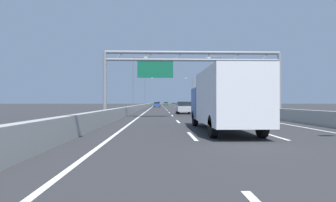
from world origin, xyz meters
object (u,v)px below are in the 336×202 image
streetlamp_right_far (192,90)px  streetlamp_left_far (146,90)px  sign_gantry (193,67)px  silver_car (184,108)px  streetlamp_left_mid (135,80)px  box_truck (224,99)px  streetlamp_right_mid (220,80)px  yellow_car (158,104)px  green_car (166,103)px  blue_car (157,104)px

streetlamp_right_far → streetlamp_left_far: bearing=180.0°
sign_gantry → silver_car: sign_gantry is taller
streetlamp_left_mid → box_truck: (7.51, -34.64, -3.76)m
streetlamp_left_mid → streetlamp_right_mid: (14.93, 0.00, 0.00)m
streetlamp_right_far → silver_car: 55.83m
streetlamp_left_mid → box_truck: streetlamp_left_mid is taller
streetlamp_right_far → yellow_car: bearing=108.8°
green_car → yellow_car: size_ratio=0.97×
streetlamp_right_far → box_truck: 76.76m
box_truck → blue_car: bearing=93.4°
silver_car → streetlamp_left_far: bearing=97.6°
sign_gantry → green_car: (0.00, 102.69, -4.08)m
sign_gantry → yellow_car: (-3.51, 96.01, -4.06)m
streetlamp_right_mid → streetlamp_right_far: (0.00, 41.66, 0.00)m
green_car → silver_car: silver_car is taller
yellow_car → streetlamp_right_mid: bearing=-81.6°
streetlamp_right_mid → streetlamp_right_far: same height
streetlamp_left_far → blue_car: streetlamp_left_far is taller
sign_gantry → streetlamp_right_far: 64.25m
streetlamp_right_far → box_truck: (-7.42, -76.30, -3.76)m
streetlamp_right_mid → yellow_car: (-10.95, 73.86, -4.61)m
sign_gantry → streetlamp_right_far: (7.44, 63.81, 0.56)m
sign_gantry → streetlamp_right_mid: 23.37m
streetlamp_right_mid → streetlamp_right_far: bearing=90.0°
box_truck → green_car: bearing=90.0°
green_car → blue_car: green_car is taller
green_car → yellow_car: bearing=-117.8°
streetlamp_left_far → streetlamp_left_mid: bearing=-90.0°
yellow_car → box_truck: size_ratio=0.56×
box_truck → streetlamp_left_far: bearing=95.6°
silver_car → yellow_car: silver_car is taller
streetlamp_left_far → box_truck: size_ratio=1.18×
sign_gantry → yellow_car: bearing=92.1°
streetlamp_left_far → silver_car: bearing=-82.4°
green_car → sign_gantry: bearing=-90.0°
green_car → box_truck: size_ratio=0.54×
streetlamp_right_mid → streetlamp_left_far: size_ratio=1.00×
box_truck → silver_car: bearing=90.3°
silver_car → blue_car: size_ratio=0.96×
streetlamp_left_mid → streetlamp_right_mid: size_ratio=1.00×
sign_gantry → blue_car: sign_gantry is taller
streetlamp_right_mid → box_truck: (-7.42, -34.64, -3.76)m
silver_car → blue_car: (-3.76, 44.97, -0.02)m
streetlamp_right_mid → silver_car: streetlamp_right_mid is taller
sign_gantry → yellow_car: 96.16m
green_car → yellow_car: (-3.52, -6.69, 0.02)m
green_car → silver_car: (-0.11, -94.01, 0.01)m
streetlamp_right_far → silver_car: size_ratio=2.24×
streetlamp_left_far → green_car: bearing=79.1°
streetlamp_left_far → streetlamp_right_mid: bearing=-70.3°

